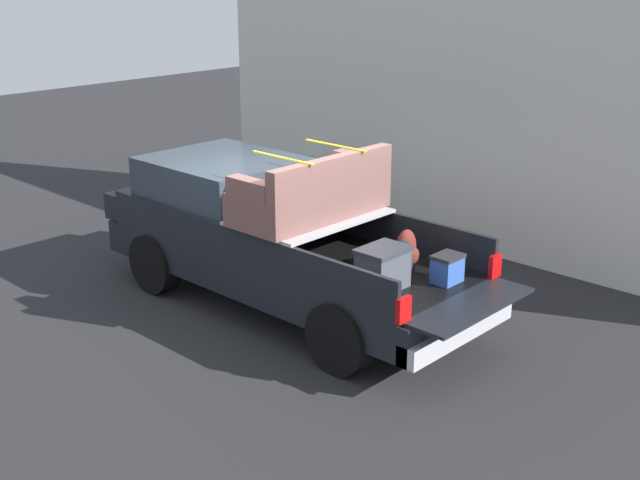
% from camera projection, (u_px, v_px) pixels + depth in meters
% --- Properties ---
extents(ground_plane, '(40.00, 40.00, 0.00)m').
position_uv_depth(ground_plane, '(288.00, 307.00, 11.20)').
color(ground_plane, '#262628').
extents(pickup_truck, '(6.05, 2.09, 2.23)m').
position_uv_depth(pickup_truck, '(268.00, 233.00, 11.11)').
color(pickup_truck, black).
rests_on(pickup_truck, ground_plane).
extents(building_facade, '(10.82, 0.36, 4.18)m').
position_uv_depth(building_facade, '(479.00, 120.00, 12.89)').
color(building_facade, silver).
rests_on(building_facade, ground_plane).
extents(trash_can, '(0.60, 0.60, 0.98)m').
position_uv_depth(trash_can, '(302.00, 184.00, 15.31)').
color(trash_can, '#1E592D').
rests_on(trash_can, ground_plane).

